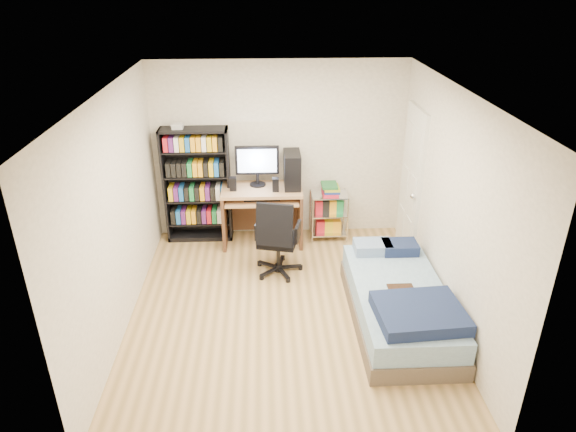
{
  "coord_description": "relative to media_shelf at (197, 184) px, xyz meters",
  "views": [
    {
      "loc": [
        -0.2,
        -4.86,
        3.54
      ],
      "look_at": [
        0.05,
        0.4,
        1.01
      ],
      "focal_mm": 32.0,
      "sensor_mm": 36.0,
      "label": 1
    }
  ],
  "objects": [
    {
      "name": "wire_cart",
      "position": [
        1.85,
        -0.09,
        -0.29
      ],
      "size": [
        0.53,
        0.38,
        0.84
      ],
      "rotation": [
        0.0,
        0.0,
        0.01
      ],
      "color": "silver",
      "rests_on": "room"
    },
    {
      "name": "office_chair",
      "position": [
        1.09,
        -1.04,
        -0.51
      ],
      "size": [
        0.74,
        0.74,
        1.04
      ],
      "rotation": [
        0.0,
        0.0,
        -0.23
      ],
      "color": "black",
      "rests_on": "room"
    },
    {
      "name": "door",
      "position": [
        2.88,
        -0.49,
        0.16
      ],
      "size": [
        0.12,
        0.8,
        2.0
      ],
      "color": "silver",
      "rests_on": "room"
    },
    {
      "name": "computer_desk",
      "position": [
        1.01,
        -0.12,
        -0.09
      ],
      "size": [
        1.1,
        0.64,
        1.39
      ],
      "color": "tan",
      "rests_on": "room"
    },
    {
      "name": "room",
      "position": [
        1.15,
        -1.84,
        0.41
      ],
      "size": [
        3.58,
        4.08,
        2.58
      ],
      "color": "tan",
      "rests_on": "ground"
    },
    {
      "name": "media_shelf",
      "position": [
        0.0,
        0.0,
        0.0
      ],
      "size": [
        0.92,
        0.31,
        1.7
      ],
      "color": "black",
      "rests_on": "room"
    },
    {
      "name": "bed",
      "position": [
        2.39,
        -2.12,
        -0.59
      ],
      "size": [
        0.99,
        1.98,
        0.56
      ],
      "color": "brown",
      "rests_on": "room"
    }
  ]
}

